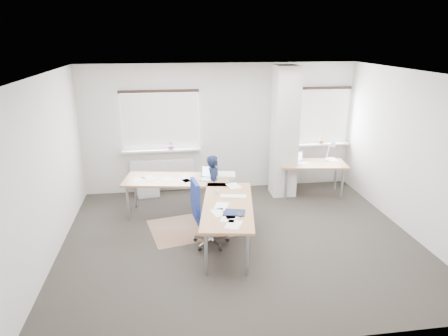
{
  "coord_description": "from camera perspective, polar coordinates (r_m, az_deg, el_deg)",
  "views": [
    {
      "loc": [
        -1.16,
        -6.04,
        3.35
      ],
      "look_at": [
        -0.15,
        0.9,
        1.01
      ],
      "focal_mm": 32.0,
      "sensor_mm": 36.0,
      "label": 1
    }
  ],
  "objects": [
    {
      "name": "room_shell",
      "position": [
        6.82,
        3.32,
        4.83
      ],
      "size": [
        6.04,
        5.04,
        2.82
      ],
      "color": "beige",
      "rests_on": "ground"
    },
    {
      "name": "floor_mat",
      "position": [
        7.39,
        -5.02,
        -8.56
      ],
      "size": [
        1.57,
        1.41,
        0.01
      ],
      "primitive_type": "cube",
      "rotation": [
        0.0,
        0.0,
        0.21
      ],
      "color": "brown",
      "rests_on": "ground"
    },
    {
      "name": "white_crate",
      "position": [
        8.9,
        -10.81,
        -3.03
      ],
      "size": [
        0.51,
        0.4,
        0.28
      ],
      "primitive_type": "cube",
      "rotation": [
        0.0,
        0.0,
        0.17
      ],
      "color": "white",
      "rests_on": "ground"
    },
    {
      "name": "ground",
      "position": [
        7.0,
        2.31,
        -10.14
      ],
      "size": [
        6.0,
        6.0,
        0.0
      ],
      "primitive_type": "plane",
      "color": "black",
      "rests_on": "ground"
    },
    {
      "name": "desk_main",
      "position": [
        7.13,
        -3.02,
        -3.46
      ],
      "size": [
        2.4,
        2.97,
        0.96
      ],
      "rotation": [
        0.0,
        0.0,
        -0.17
      ],
      "color": "#9A6542",
      "rests_on": "ground"
    },
    {
      "name": "desk_side",
      "position": [
        8.83,
        12.57,
        0.44
      ],
      "size": [
        1.48,
        0.88,
        1.22
      ],
      "rotation": [
        0.0,
        0.0,
        -0.14
      ],
      "color": "#9A6542",
      "rests_on": "ground"
    },
    {
      "name": "task_chair",
      "position": [
        6.69,
        -2.26,
        -8.47
      ],
      "size": [
        0.63,
        0.63,
        1.16
      ],
      "rotation": [
        0.0,
        0.0,
        0.13
      ],
      "color": "navy",
      "rests_on": "ground"
    },
    {
      "name": "person",
      "position": [
        7.69,
        -1.42,
        -2.5
      ],
      "size": [
        0.35,
        0.48,
        1.2
      ],
      "primitive_type": "imported",
      "rotation": [
        0.0,
        0.0,
        1.41
      ],
      "color": "black",
      "rests_on": "ground"
    }
  ]
}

